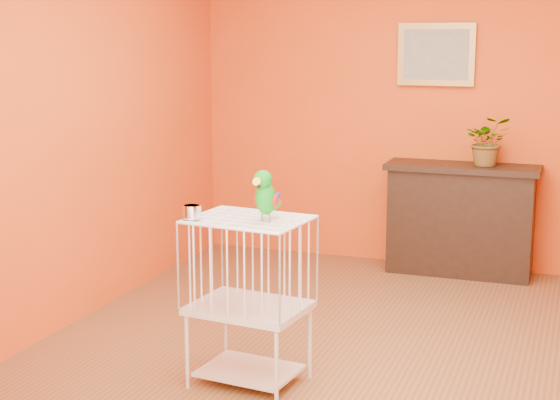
% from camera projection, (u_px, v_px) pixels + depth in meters
% --- Properties ---
extents(ground, '(4.50, 4.50, 0.00)m').
position_uv_depth(ground, '(363.00, 357.00, 5.18)').
color(ground, brown).
rests_on(ground, ground).
extents(room_shell, '(4.50, 4.50, 4.50)m').
position_uv_depth(room_shell, '(368.00, 94.00, 4.87)').
color(room_shell, '#DC4814').
rests_on(room_shell, ground).
extents(console_cabinet, '(1.20, 0.43, 0.89)m').
position_uv_depth(console_cabinet, '(460.00, 219.00, 6.88)').
color(console_cabinet, black).
rests_on(console_cabinet, ground).
extents(potted_plant, '(0.43, 0.46, 0.30)m').
position_uv_depth(potted_plant, '(487.00, 147.00, 6.69)').
color(potted_plant, '#26722D').
rests_on(potted_plant, console_cabinet).
extents(framed_picture, '(0.62, 0.04, 0.50)m').
position_uv_depth(framed_picture, '(436.00, 54.00, 6.89)').
color(framed_picture, '#A27639').
rests_on(framed_picture, room_shell).
extents(birdcage, '(0.66, 0.53, 0.94)m').
position_uv_depth(birdcage, '(249.00, 299.00, 4.70)').
color(birdcage, silver).
rests_on(birdcage, ground).
extents(feed_cup, '(0.10, 0.10, 0.07)m').
position_uv_depth(feed_cup, '(192.00, 212.00, 4.59)').
color(feed_cup, silver).
rests_on(feed_cup, birdcage).
extents(parrot, '(0.14, 0.25, 0.28)m').
position_uv_depth(parrot, '(266.00, 195.00, 4.52)').
color(parrot, '#59544C').
rests_on(parrot, birdcage).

